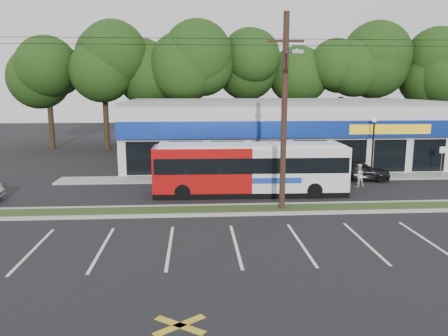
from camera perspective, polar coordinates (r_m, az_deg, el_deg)
name	(u,v)px	position (r m, az deg, el deg)	size (l,w,h in m)	color
ground	(226,217)	(21.93, 0.31, -6.38)	(120.00, 120.00, 0.00)	black
grass_strip	(225,210)	(22.87, 0.13, -5.51)	(40.00, 1.60, 0.12)	#293817
curb_south	(226,214)	(22.05, 0.28, -6.09)	(40.00, 0.25, 0.14)	#9E9E93
curb_north	(224,205)	(23.68, -0.01, -4.92)	(40.00, 0.25, 0.14)	#9E9E93
sidewalk	(287,178)	(31.27, 8.28, -1.25)	(32.00, 2.20, 0.10)	#9E9E93
strip_mall	(277,131)	(37.69, 6.94, 4.78)	(25.00, 12.55, 5.30)	beige
utility_pole	(281,107)	(22.30, 7.50, 7.97)	(50.00, 2.77, 10.00)	black
lamp_post	(373,141)	(32.47, 18.90, 3.41)	(0.30, 0.30, 4.25)	black
sign_post	(442,156)	(34.65, 26.59, 1.41)	(0.45, 0.10, 2.23)	#59595E
tree_line	(246,67)	(47.29, 2.93, 12.99)	(46.76, 6.76, 11.83)	black
metrobus	(250,168)	(26.07, 3.45, 0.03)	(11.52, 2.66, 3.09)	#A50C0C
car_dark	(359,170)	(31.63, 17.28, -0.31)	(1.63, 4.06, 1.38)	black
pedestrian_a	(328,171)	(30.03, 13.45, -0.36)	(0.62, 0.41, 1.70)	beige
pedestrian_b	(359,176)	(29.45, 17.17, -0.95)	(0.74, 0.57, 1.51)	silver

